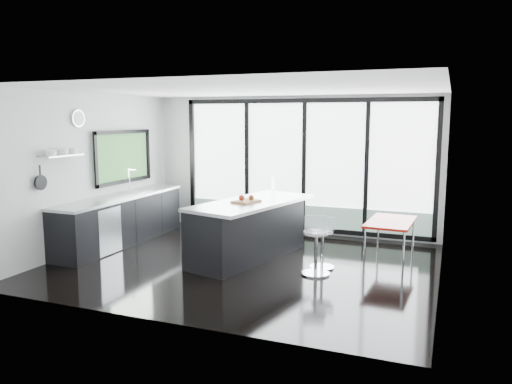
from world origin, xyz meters
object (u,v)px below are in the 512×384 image
at_px(bar_stool_near, 316,253).
at_px(red_table, 390,240).
at_px(bar_stool_far, 322,249).
at_px(island, 248,229).

height_order(bar_stool_near, red_table, bar_stool_near).
xyz_separation_m(bar_stool_far, red_table, (0.94, 0.90, 0.02)).
height_order(island, bar_stool_far, island).
xyz_separation_m(bar_stool_near, red_table, (0.94, 1.26, -0.01)).
xyz_separation_m(island, red_table, (2.24, 0.80, -0.17)).
distance_m(bar_stool_near, bar_stool_far, 0.36).
bearing_deg(island, red_table, 19.74).
distance_m(bar_stool_far, red_table, 1.30).
bearing_deg(red_table, island, -160.26).
distance_m(island, bar_stool_far, 1.32).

